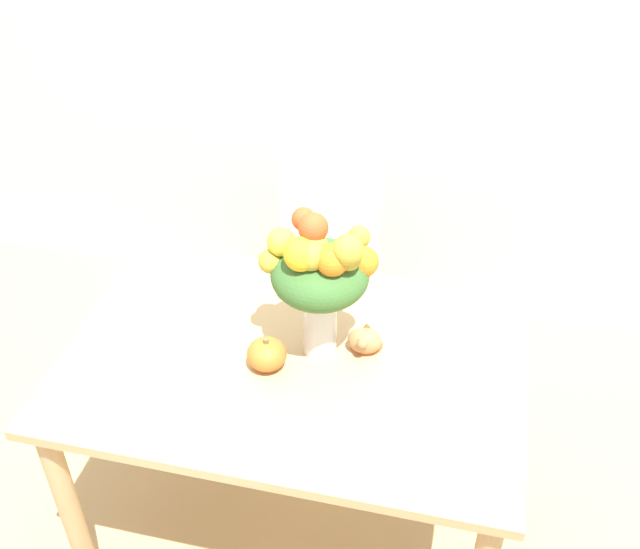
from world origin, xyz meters
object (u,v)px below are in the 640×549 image
object	(u,v)px
dining_chair_near_window	(322,257)
flower_vase	(320,275)
turkey_figurine	(366,337)
pumpkin	(267,354)

from	to	relation	value
dining_chair_near_window	flower_vase	bearing A→B (deg)	-75.96
flower_vase	dining_chair_near_window	xyz separation A→B (m)	(-0.17, 0.78, -0.52)
flower_vase	dining_chair_near_window	distance (m)	0.95
dining_chair_near_window	turkey_figurine	bearing A→B (deg)	-67.01
flower_vase	dining_chair_near_window	size ratio (longest dim) A/B	0.45
pumpkin	turkey_figurine	xyz separation A→B (m)	(0.24, 0.13, -0.00)
pumpkin	dining_chair_near_window	bearing A→B (deg)	93.27
pumpkin	turkey_figurine	bearing A→B (deg)	28.44
flower_vase	turkey_figurine	size ratio (longest dim) A/B	3.52
turkey_figurine	flower_vase	bearing A→B (deg)	-159.59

